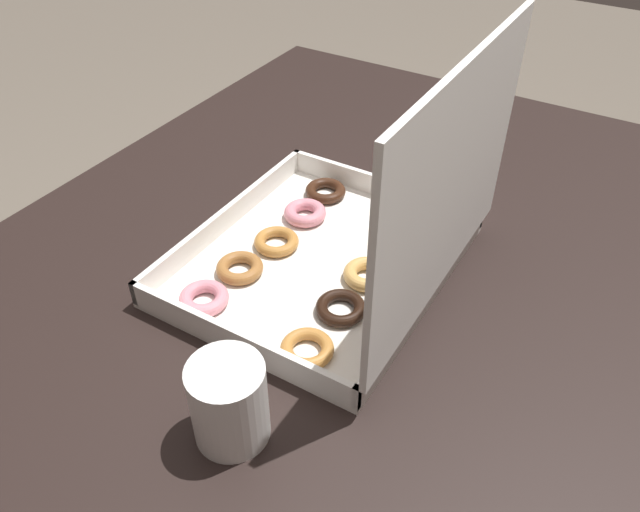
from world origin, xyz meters
The scene contains 3 objects.
dining_table centered at (0.00, 0.00, 0.68)m, with size 1.26×0.94×0.78m.
donut_box centered at (0.02, 0.04, 0.85)m, with size 0.38×0.33×0.33m.
coffee_mug centered at (0.30, 0.05, 0.83)m, with size 0.08×0.08×0.10m.
Camera 1 is at (0.58, 0.32, 1.33)m, focal length 35.00 mm.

